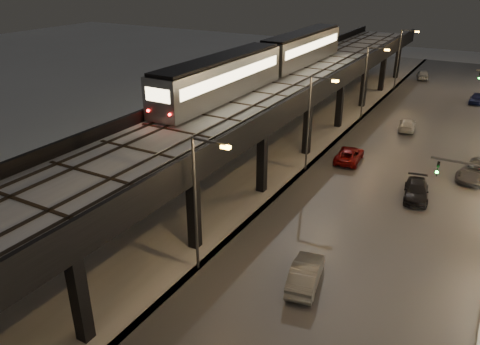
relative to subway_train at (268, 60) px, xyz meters
The scene contains 18 objects.
road_surface 18.36m from the subway_train, 11.32° to the right, with size 17.00×120.00×0.06m, color #46474D.
under_viaduct_pavement 9.36m from the subway_train, 52.04° to the right, with size 11.00×120.00×0.06m, color #9FA1A8.
elevated_viaduct 7.40m from the subway_train, 68.54° to the right, with size 9.00×100.00×6.30m.
viaduct_trackbed 7.02m from the subway_train, 68.22° to the right, with size 8.40×100.00×0.32m.
viaduct_parapet_streetside 9.38m from the subway_train, 42.17° to the right, with size 0.30×100.00×1.10m, color black.
viaduct_parapet_far 6.67m from the subway_train, 106.60° to the right, with size 0.30×100.00×1.10m, color black.
streetlight_left_1 26.66m from the subway_train, 72.24° to the right, with size 2.57×0.28×9.00m.
streetlight_left_2 11.29m from the subway_train, 41.74° to the right, with size 2.57×0.28×9.00m.
streetlight_left_3 13.86m from the subway_train, 53.21° to the left, with size 2.57×0.28×9.00m.
streetlight_left_4 30.08m from the subway_train, 74.34° to the left, with size 2.57×0.28×9.00m.
subway_train is the anchor object (origin of this frame).
car_near_white 28.51m from the subway_train, 58.31° to the right, with size 1.62×4.65×1.53m, color slate.
car_mid_silver 13.63m from the subway_train, 16.43° to the right, with size 2.22×4.82×1.34m, color #6B0809.
car_mid_dark 18.39m from the subway_train, 34.70° to the left, with size 1.78×4.39×1.27m, color silver.
car_far_white 40.14m from the subway_train, 74.68° to the left, with size 1.81×4.49×1.53m, color #949CA7.
car_onc_dark 23.43m from the subway_train, ahead, with size 2.55×5.54×1.54m, color #4D5058.
car_onc_white 21.26m from the subway_train, 24.39° to the right, with size 1.89×4.64×1.35m, color black.
car_onc_red 33.57m from the subway_train, 52.99° to the left, with size 1.62×4.02×1.37m, color #111744.
Camera 1 is at (13.98, -7.33, 17.95)m, focal length 35.00 mm.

